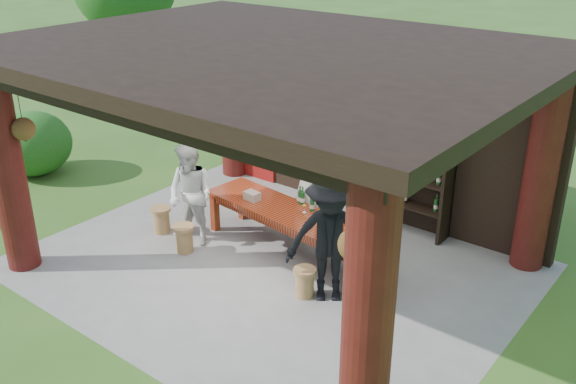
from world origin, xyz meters
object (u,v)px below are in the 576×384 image
Objects in this scene: tasting_table at (291,218)px; guest_woman at (191,195)px; napkin_basket at (252,196)px; stool_far_left at (161,219)px; stool_near_right at (305,282)px; guest_man at (330,239)px; host at (307,187)px; wine_shelf at (378,157)px; stool_near_left at (184,238)px.

guest_woman is at bearing -154.93° from tasting_table.
guest_woman is 1.02m from napkin_basket.
napkin_basket reaches higher than stool_far_left.
stool_near_right is 0.23× the size of guest_man.
host is at bearing 33.38° from stool_far_left.
host is (-0.12, 0.59, 0.31)m from tasting_table.
host reaches higher than napkin_basket.
guest_man is at bearing 30.44° from stool_near_right.
wine_shelf is 3.63m from stool_near_left.
guest_man is at bearing 7.11° from stool_near_left.
guest_woman reaches higher than tasting_table.
napkin_basket is at bearing 123.61° from guest_man.
stool_near_left is at bearing -176.25° from stool_near_right.
host is (-1.07, 1.49, 0.71)m from stool_near_right.
stool_near_left is at bearing -121.09° from napkin_basket.
stool_far_left is (-0.83, 0.24, -0.00)m from stool_near_left.
napkin_basket is at bearing -178.00° from tasting_table.
wine_shelf is 5.88× the size of stool_far_left.
stool_near_left is at bearing 149.25° from guest_man.
stool_far_left is 0.27× the size of guest_woman.
tasting_table is at bearing 22.09° from guest_woman.
wine_shelf is 3.95m from stool_far_left.
stool_far_left is (-2.24, -0.80, -0.38)m from tasting_table.
host is 7.25× the size of napkin_basket.
host is at bearing 39.78° from guest_woman.
wine_shelf is at bearing 50.28° from guest_woman.
tasting_table is at bearing 36.52° from stool_near_left.
napkin_basket is at bearing 28.30° from stool_far_left.
guest_man reaches higher than napkin_basket.
stool_near_right is (0.95, -0.89, -0.39)m from tasting_table.
stool_near_right is 3.19m from stool_far_left.
guest_woman is (-2.49, 0.17, 0.64)m from stool_near_right.
stool_near_left is at bearing -121.88° from wine_shelf.
napkin_basket is at bearing 153.69° from stool_near_right.
stool_near_left is 0.86m from stool_far_left.
stool_far_left is 1.80× the size of napkin_basket.
tasting_table is 2.41m from stool_far_left.
wine_shelf is at bearing 77.24° from tasting_table.
wine_shelf reaches higher than guest_man.
guest_woman reaches higher than stool_near_left.
stool_near_left is 0.24× the size of guest_man.
wine_shelf is 2.35m from napkin_basket.
stool_near_right is at bearing 172.58° from guest_man.
stool_near_left reaches higher than stool_far_left.
wine_shelf is at bearing 58.12° from stool_near_left.
stool_far_left is at bearing 50.68° from host.
guest_woman reaches higher than stool_far_left.
guest_man is (3.49, 0.09, 0.72)m from stool_far_left.
stool_near_left is at bearing -143.48° from tasting_table.
stool_near_right is at bearing -6.92° from guest_woman.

